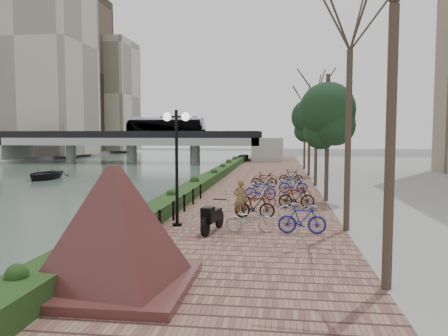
% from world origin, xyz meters
% --- Properties ---
extents(ground, '(220.00, 220.00, 0.00)m').
position_xyz_m(ground, '(0.00, 0.00, 0.00)').
color(ground, '#59595B').
rests_on(ground, ground).
extents(river_water, '(30.00, 130.00, 0.02)m').
position_xyz_m(river_water, '(-15.00, 25.00, 0.01)').
color(river_water, '#4C5F56').
rests_on(river_water, ground).
extents(promenade, '(8.00, 75.00, 0.50)m').
position_xyz_m(promenade, '(4.00, 17.50, 0.25)').
color(promenade, brown).
rests_on(promenade, ground).
extents(hedge, '(1.10, 56.00, 0.60)m').
position_xyz_m(hedge, '(0.60, 20.00, 0.80)').
color(hedge, '#1D3412').
rests_on(hedge, promenade).
extents(chain_fence, '(0.10, 14.10, 0.70)m').
position_xyz_m(chain_fence, '(1.40, 2.00, 0.85)').
color(chain_fence, black).
rests_on(chain_fence, promenade).
extents(granite_monument, '(5.23, 5.23, 2.76)m').
position_xyz_m(granite_monument, '(1.98, -4.70, 1.90)').
color(granite_monument, '#421F1C').
rests_on(granite_monument, promenade).
extents(lamppost, '(1.02, 0.32, 4.34)m').
position_xyz_m(lamppost, '(1.79, 2.01, 3.67)').
color(lamppost, black).
rests_on(lamppost, promenade).
extents(motorcycle, '(0.89, 1.84, 1.10)m').
position_xyz_m(motorcycle, '(3.28, 1.13, 1.05)').
color(motorcycle, black).
rests_on(motorcycle, promenade).
extents(pedestrian, '(0.64, 0.49, 1.58)m').
position_xyz_m(pedestrian, '(4.00, 3.96, 1.29)').
color(pedestrian, brown).
rests_on(pedestrian, promenade).
extents(bicycle_parking, '(2.40, 17.32, 1.00)m').
position_xyz_m(bicycle_parking, '(5.49, 9.08, 0.97)').
color(bicycle_parking, '#9C9BA0').
rests_on(bicycle_parking, promenade).
extents(street_trees, '(3.20, 37.12, 6.80)m').
position_xyz_m(street_trees, '(8.00, 12.68, 3.69)').
color(street_trees, '#32291E').
rests_on(street_trees, promenade).
extents(bridge, '(36.00, 10.77, 6.50)m').
position_xyz_m(bridge, '(-13.98, 45.00, 3.37)').
color(bridge, '#A6A6A1').
rests_on(bridge, ground).
extents(boat, '(3.21, 4.47, 0.92)m').
position_xyz_m(boat, '(-14.87, 21.83, 0.48)').
color(boat, black).
rests_on(boat, river_water).
extents(far_buildings, '(35.00, 38.00, 38.00)m').
position_xyz_m(far_buildings, '(-41.66, 65.91, 16.12)').
color(far_buildings, '#B1A793').
rests_on(far_buildings, far_bank).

